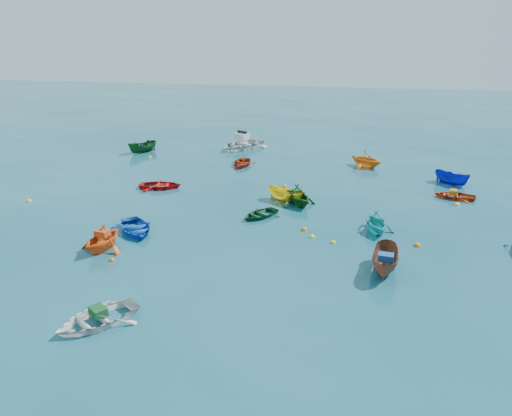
# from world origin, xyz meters

# --- Properties ---
(ground) EXTENTS (160.00, 160.00, 0.00)m
(ground) POSITION_xyz_m (0.00, 0.00, 0.00)
(ground) COLOR #0A424C
(ground) RESTS_ON ground
(dinghy_blue_sw) EXTENTS (3.99, 4.16, 0.70)m
(dinghy_blue_sw) POSITION_xyz_m (-6.29, 0.67, 0.00)
(dinghy_blue_sw) COLOR #0E44B1
(dinghy_blue_sw) RESTS_ON ground
(dinghy_white_near) EXTENTS (3.92, 4.12, 0.70)m
(dinghy_white_near) POSITION_xyz_m (-3.80, -8.56, 0.00)
(dinghy_white_near) COLOR silver
(dinghy_white_near) RESTS_ON ground
(sampan_brown_mid) EXTENTS (1.60, 3.41, 1.27)m
(sampan_brown_mid) POSITION_xyz_m (7.71, -1.59, 0.00)
(sampan_brown_mid) COLOR brown
(sampan_brown_mid) RESTS_ON ground
(dinghy_orange_w) EXTENTS (2.87, 3.19, 1.49)m
(dinghy_orange_w) POSITION_xyz_m (-6.97, -1.90, 0.00)
(dinghy_orange_w) COLOR orange
(dinghy_orange_w) RESTS_ON ground
(sampan_yellow_mid) EXTENTS (3.04, 2.27, 1.11)m
(sampan_yellow_mid) POSITION_xyz_m (1.50, 7.80, 0.00)
(sampan_yellow_mid) COLOR yellow
(sampan_yellow_mid) RESTS_ON ground
(dinghy_green_e) EXTENTS (3.07, 3.25, 0.55)m
(dinghy_green_e) POSITION_xyz_m (0.34, 4.54, 0.00)
(dinghy_green_e) COLOR #104423
(dinghy_green_e) RESTS_ON ground
(dinghy_cyan_se) EXTENTS (2.81, 3.05, 1.34)m
(dinghy_cyan_se) POSITION_xyz_m (7.39, 3.50, 0.00)
(dinghy_cyan_se) COLOR #1CAFAD
(dinghy_cyan_se) RESTS_ON ground
(dinghy_red_nw) EXTENTS (3.43, 2.73, 0.64)m
(dinghy_red_nw) POSITION_xyz_m (-8.03, 8.99, 0.00)
(dinghy_red_nw) COLOR #B7100F
(dinghy_red_nw) RESTS_ON ground
(dinghy_green_n) EXTENTS (3.66, 3.74, 1.50)m
(dinghy_green_n) POSITION_xyz_m (2.38, 7.28, 0.00)
(dinghy_green_n) COLOR #104715
(dinghy_green_n) RESTS_ON ground
(dinghy_red_ne) EXTENTS (3.05, 2.43, 0.57)m
(dinghy_red_ne) POSITION_xyz_m (12.96, 10.82, 0.00)
(dinghy_red_ne) COLOR #AE350E
(dinghy_red_ne) RESTS_ON ground
(sampan_blue_far) EXTENTS (2.86, 2.61, 1.09)m
(sampan_blue_far) POSITION_xyz_m (13.30, 14.28, 0.00)
(sampan_blue_far) COLOR #0D17AA
(sampan_blue_far) RESTS_ON ground
(dinghy_red_far) EXTENTS (2.28, 3.11, 0.63)m
(dinghy_red_far) POSITION_xyz_m (-3.54, 16.50, 0.00)
(dinghy_red_far) COLOR #9C260D
(dinghy_red_far) RESTS_ON ground
(dinghy_orange_far) EXTENTS (3.96, 3.88, 1.58)m
(dinghy_orange_far) POSITION_xyz_m (6.94, 18.15, 0.00)
(dinghy_orange_far) COLOR orange
(dinghy_orange_far) RESTS_ON ground
(sampan_green_far) EXTENTS (2.72, 3.13, 1.17)m
(sampan_green_far) POSITION_xyz_m (-13.88, 19.40, 0.00)
(sampan_green_far) COLOR #0F4417
(sampan_green_far) RESTS_ON ground
(motorboat_white) EXTENTS (5.71, 6.26, 1.66)m
(motorboat_white) POSITION_xyz_m (-4.94, 22.86, 0.00)
(motorboat_white) COLOR silver
(motorboat_white) RESTS_ON ground
(tarp_green_a) EXTENTS (0.89, 0.85, 0.34)m
(tarp_green_a) POSITION_xyz_m (-3.74, -8.48, 0.52)
(tarp_green_a) COLOR #134C21
(tarp_green_a) RESTS_ON dinghy_white_near
(tarp_blue_a) EXTENTS (0.77, 0.62, 0.35)m
(tarp_blue_a) POSITION_xyz_m (7.70, -1.74, 0.81)
(tarp_blue_a) COLOR #194A94
(tarp_blue_a) RESTS_ON sampan_brown_mid
(tarp_orange_a) EXTENTS (0.78, 0.64, 0.34)m
(tarp_orange_a) POSITION_xyz_m (-6.96, -1.85, 0.91)
(tarp_orange_a) COLOR #D14315
(tarp_orange_a) RESTS_ON dinghy_orange_w
(tarp_green_b) EXTENTS (0.75, 0.72, 0.29)m
(tarp_green_b) POSITION_xyz_m (2.32, 7.36, 0.89)
(tarp_green_b) COLOR #11451F
(tarp_green_b) RESTS_ON dinghy_green_n
(tarp_orange_b) EXTENTS (0.58, 0.70, 0.30)m
(tarp_orange_b) POSITION_xyz_m (12.86, 10.84, 0.43)
(tarp_orange_b) COLOR #B66412
(tarp_orange_b) RESTS_ON dinghy_red_ne
(buoy_or_a) EXTENTS (0.29, 0.29, 0.29)m
(buoy_or_a) POSITION_xyz_m (-5.88, -3.09, 0.00)
(buoy_or_a) COLOR #DC600B
(buoy_or_a) RESTS_ON ground
(buoy_ye_a) EXTENTS (0.32, 0.32, 0.32)m
(buoy_ye_a) POSITION_xyz_m (3.84, 1.93, 0.00)
(buoy_ye_a) COLOR yellow
(buoy_ye_a) RESTS_ON ground
(buoy_or_b) EXTENTS (0.38, 0.38, 0.38)m
(buoy_or_b) POSITION_xyz_m (3.30, 2.88, 0.00)
(buoy_or_b) COLOR orange
(buoy_or_b) RESTS_ON ground
(buoy_ye_b) EXTENTS (0.35, 0.35, 0.35)m
(buoy_ye_b) POSITION_xyz_m (-15.71, 4.35, 0.00)
(buoy_ye_b) COLOR yellow
(buoy_ye_b) RESTS_ON ground
(buoy_or_c) EXTENTS (0.30, 0.30, 0.30)m
(buoy_or_c) POSITION_xyz_m (0.15, 10.24, 0.00)
(buoy_or_c) COLOR orange
(buoy_or_c) RESTS_ON ground
(buoy_ye_c) EXTENTS (0.32, 0.32, 0.32)m
(buoy_ye_c) POSITION_xyz_m (5.07, 1.33, 0.00)
(buoy_ye_c) COLOR yellow
(buoy_ye_c) RESTS_ON ground
(buoy_or_d) EXTENTS (0.37, 0.37, 0.37)m
(buoy_or_d) POSITION_xyz_m (9.57, 1.83, 0.00)
(buoy_or_d) COLOR orange
(buoy_or_d) RESTS_ON ground
(buoy_ye_d) EXTENTS (0.31, 0.31, 0.31)m
(buoy_ye_d) POSITION_xyz_m (-12.49, 17.69, 0.00)
(buoy_ye_d) COLOR yellow
(buoy_ye_d) RESTS_ON ground
(buoy_or_e) EXTENTS (0.36, 0.36, 0.36)m
(buoy_or_e) POSITION_xyz_m (0.96, 11.08, 0.00)
(buoy_or_e) COLOR orange
(buoy_or_e) RESTS_ON ground
(buoy_ye_e) EXTENTS (0.37, 0.37, 0.37)m
(buoy_ye_e) POSITION_xyz_m (12.88, 9.28, 0.00)
(buoy_ye_e) COLOR #FFF21A
(buoy_ye_e) RESTS_ON ground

